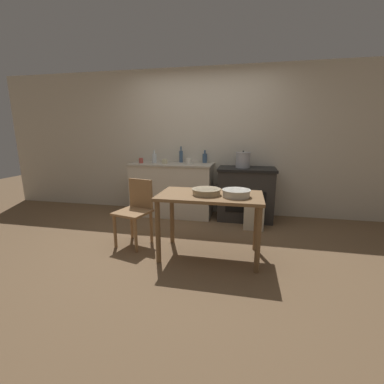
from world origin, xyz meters
TOP-DOWN VIEW (x-y plane):
  - ground_plane at (0.00, 0.00)m, footprint 14.00×14.00m
  - wall_back at (0.00, 1.58)m, footprint 8.00×0.07m
  - counter_cabinet at (-0.52, 1.25)m, footprint 1.44×0.62m
  - stove at (0.77, 1.26)m, footprint 0.94×0.61m
  - work_table at (0.37, -0.23)m, footprint 1.18×0.65m
  - chair at (-0.63, -0.07)m, footprint 0.49×0.49m
  - flour_sack at (0.91, 0.80)m, footprint 0.30×0.21m
  - stock_pot at (0.70, 1.27)m, footprint 0.25×0.25m
  - mixing_bowl_large at (0.66, -0.29)m, footprint 0.31×0.31m
  - mixing_bowl_small at (0.33, -0.26)m, footprint 0.33×0.33m
  - bottle_far_left at (0.03, 1.46)m, footprint 0.08×0.08m
  - bottle_left at (-0.40, 1.44)m, footprint 0.07×0.07m
  - bottle_mid_left at (-0.85, 1.28)m, footprint 0.08×0.08m
  - cup_center_left at (-1.06, 1.18)m, footprint 0.07×0.07m
  - cup_center at (-0.19, 1.16)m, footprint 0.09×0.09m
  - cup_center_right at (-0.62, 1.18)m, footprint 0.09×0.09m

SIDE VIEW (x-z plane):
  - ground_plane at x=0.00m, z-range 0.00..0.00m
  - flour_sack at x=0.91m, z-range 0.00..0.40m
  - stove at x=0.77m, z-range 0.00..0.88m
  - counter_cabinet at x=-0.52m, z-range 0.00..0.93m
  - chair at x=-0.63m, z-range 0.04..0.89m
  - work_table at x=0.37m, z-range 0.27..1.03m
  - mixing_bowl_small at x=0.33m, z-range 0.76..0.83m
  - mixing_bowl_large at x=0.66m, z-range 0.77..0.84m
  - cup_center_right at x=-0.62m, z-range 0.93..1.00m
  - cup_center_left at x=-1.06m, z-range 0.93..1.02m
  - cup_center at x=-0.19m, z-range 0.93..1.03m
  - stock_pot at x=0.70m, z-range 0.87..1.15m
  - bottle_mid_left at x=-0.85m, z-range 0.90..1.12m
  - bottle_far_left at x=0.03m, z-range 0.90..1.13m
  - bottle_left at x=-0.40m, z-range 0.89..1.18m
  - wall_back at x=0.00m, z-range 0.00..2.55m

